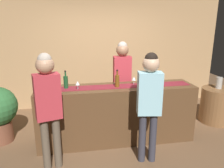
# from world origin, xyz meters

# --- Properties ---
(ground_plane) EXTENTS (10.00, 10.00, 0.00)m
(ground_plane) POSITION_xyz_m (0.00, 0.00, 0.00)
(ground_plane) COLOR brown
(back_wall) EXTENTS (6.00, 0.12, 2.90)m
(back_wall) POSITION_xyz_m (0.00, 1.90, 1.45)
(back_wall) COLOR tan
(back_wall) RESTS_ON ground
(bar_counter) EXTENTS (2.72, 0.60, 1.01)m
(bar_counter) POSITION_xyz_m (0.00, 0.00, 0.51)
(bar_counter) COLOR #543821
(bar_counter) RESTS_ON ground
(counter_runner_cloth) EXTENTS (2.59, 0.28, 0.01)m
(counter_runner_cloth) POSITION_xyz_m (0.00, 0.00, 1.02)
(counter_runner_cloth) COLOR maroon
(counter_runner_cloth) RESTS_ON bar_counter
(wine_bottle_green) EXTENTS (0.07, 0.07, 0.30)m
(wine_bottle_green) POSITION_xyz_m (-0.85, 0.04, 1.13)
(wine_bottle_green) COLOR #194723
(wine_bottle_green) RESTS_ON bar_counter
(wine_bottle_amber) EXTENTS (0.07, 0.07, 0.30)m
(wine_bottle_amber) POSITION_xyz_m (-0.00, -0.04, 1.13)
(wine_bottle_amber) COLOR brown
(wine_bottle_amber) RESTS_ON bar_counter
(wine_glass_near_customer) EXTENTS (0.07, 0.07, 0.14)m
(wine_glass_near_customer) POSITION_xyz_m (0.32, 0.07, 1.12)
(wine_glass_near_customer) COLOR silver
(wine_glass_near_customer) RESTS_ON bar_counter
(wine_glass_mid_counter) EXTENTS (0.07, 0.07, 0.14)m
(wine_glass_mid_counter) POSITION_xyz_m (-0.66, -0.06, 1.12)
(wine_glass_mid_counter) COLOR silver
(wine_glass_mid_counter) RESTS_ON bar_counter
(bartender) EXTENTS (0.35, 0.24, 1.73)m
(bartender) POSITION_xyz_m (0.22, 0.58, 1.07)
(bartender) COLOR #26262B
(bartender) RESTS_ON ground
(customer_sipping) EXTENTS (0.37, 0.25, 1.68)m
(customer_sipping) POSITION_xyz_m (0.34, -0.70, 1.04)
(customer_sipping) COLOR #33333D
(customer_sipping) RESTS_ON ground
(customer_browsing) EXTENTS (0.38, 0.29, 1.70)m
(customer_browsing) POSITION_xyz_m (-1.08, -0.63, 1.05)
(customer_browsing) COLOR brown
(customer_browsing) RESTS_ON ground
(round_side_table) EXTENTS (0.68, 0.68, 0.74)m
(round_side_table) POSITION_xyz_m (2.27, 0.40, 0.37)
(round_side_table) COLOR brown
(round_side_table) RESTS_ON ground
(vase_on_side_table) EXTENTS (0.13, 0.13, 0.24)m
(vase_on_side_table) POSITION_xyz_m (2.26, 0.42, 0.86)
(vase_on_side_table) COLOR #A8A399
(vase_on_side_table) RESTS_ON round_side_table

